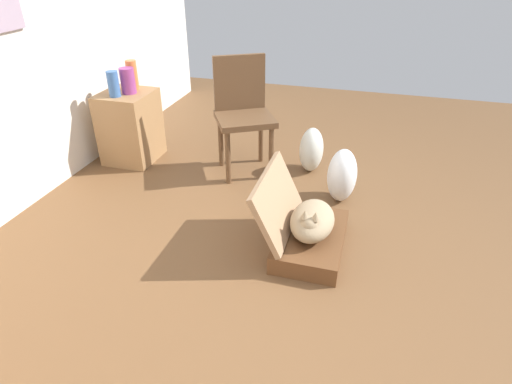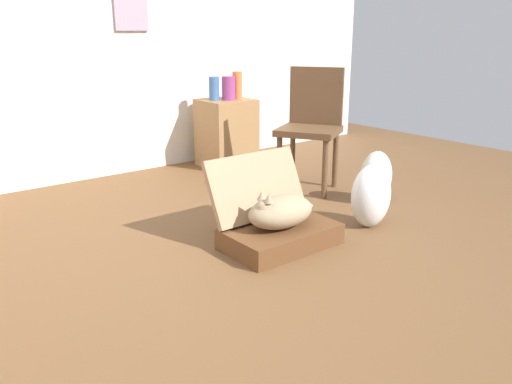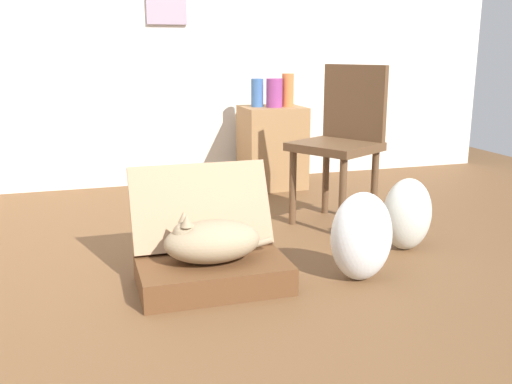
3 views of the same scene
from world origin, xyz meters
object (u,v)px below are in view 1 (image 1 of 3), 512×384
at_px(side_table, 130,127).
at_px(chair, 243,110).
at_px(plastic_bag_clear, 311,150).
at_px(vase_tall, 113,84).
at_px(plastic_bag_white, 342,175).
at_px(vase_round, 128,81).
at_px(vase_short, 132,75).
at_px(suitcase_base, 311,240).
at_px(cat, 312,221).

height_order(side_table, chair, chair).
distance_m(plastic_bag_clear, vase_tall, 1.77).
bearing_deg(plastic_bag_white, vase_tall, 87.16).
distance_m(vase_tall, vase_round, 0.13).
bearing_deg(vase_short, plastic_bag_white, -99.75).
height_order(suitcase_base, vase_short, vase_short).
bearing_deg(vase_short, vase_tall, 168.97).
bearing_deg(plastic_bag_white, vase_short, 80.25).
relative_size(cat, chair, 0.53).
bearing_deg(plastic_bag_clear, suitcase_base, -170.04).
xyz_separation_m(side_table, chair, (0.10, -1.05, 0.23)).
height_order(side_table, vase_tall, vase_tall).
relative_size(side_table, vase_short, 2.51).
distance_m(plastic_bag_clear, chair, 0.69).
relative_size(cat, vase_tall, 2.42).
distance_m(side_table, vase_short, 0.46).
relative_size(plastic_bag_white, vase_tall, 1.99).
bearing_deg(side_table, chair, -84.62).
height_order(plastic_bag_white, side_table, side_table).
distance_m(vase_short, vase_round, 0.12).
bearing_deg(vase_short, plastic_bag_clear, -86.28).
bearing_deg(side_table, suitcase_base, -116.26).
distance_m(plastic_bag_white, vase_short, 2.03).
xyz_separation_m(vase_tall, vase_round, (0.12, -0.07, 0.00)).
xyz_separation_m(cat, chair, (1.01, 0.78, 0.32)).
bearing_deg(plastic_bag_clear, chair, 101.83).
height_order(suitcase_base, side_table, side_table).
relative_size(plastic_bag_clear, chair, 0.41).
bearing_deg(plastic_bag_clear, side_table, 97.71).
bearing_deg(side_table, vase_tall, 169.31).
bearing_deg(plastic_bag_white, side_table, 83.72).
distance_m(plastic_bag_white, plastic_bag_clear, 0.54).
xyz_separation_m(cat, plastic_bag_clear, (1.13, 0.20, -0.03)).
relative_size(vase_round, chair, 0.22).
xyz_separation_m(side_table, vase_round, (0.00, -0.04, 0.43)).
distance_m(plastic_bag_clear, vase_round, 1.69).
xyz_separation_m(plastic_bag_white, vase_short, (0.33, 1.92, 0.55)).
xyz_separation_m(vase_round, chair, (0.10, -1.00, -0.20)).
xyz_separation_m(suitcase_base, side_table, (0.90, 1.83, 0.25)).
height_order(plastic_bag_white, chair, chair).
bearing_deg(vase_round, plastic_bag_clear, -82.07).
xyz_separation_m(suitcase_base, vase_round, (0.90, 1.79, 0.68)).
relative_size(side_table, chair, 0.65).
xyz_separation_m(side_table, vase_tall, (-0.12, 0.02, 0.42)).
relative_size(cat, side_table, 0.82).
xyz_separation_m(suitcase_base, chair, (1.00, 0.78, 0.48)).
distance_m(cat, vase_short, 2.15).
bearing_deg(plastic_bag_clear, vase_round, 97.93).
height_order(cat, vase_round, vase_round).
bearing_deg(side_table, cat, -116.47).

